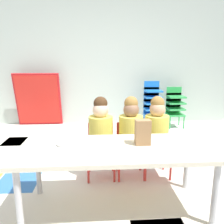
# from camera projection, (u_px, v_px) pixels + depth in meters

# --- Properties ---
(ground_plane) EXTENTS (6.09, 5.02, 0.02)m
(ground_plane) POSITION_uv_depth(u_px,v_px,m) (99.00, 180.00, 2.51)
(ground_plane) COLOR silver
(back_wall) EXTENTS (6.09, 0.10, 2.76)m
(back_wall) POSITION_uv_depth(u_px,v_px,m) (97.00, 58.00, 4.66)
(back_wall) COLOR #B2C1B7
(back_wall) RESTS_ON ground_plane
(craft_table) EXTENTS (1.65, 0.68, 0.58)m
(craft_table) POSITION_uv_depth(u_px,v_px,m) (117.00, 153.00, 1.92)
(craft_table) COLOR beige
(craft_table) RESTS_ON ground_plane
(seated_child_near_camera) EXTENTS (0.32, 0.31, 0.92)m
(seated_child_near_camera) POSITION_uv_depth(u_px,v_px,m) (101.00, 130.00, 2.46)
(seated_child_near_camera) COLOR red
(seated_child_near_camera) RESTS_ON ground_plane
(seated_child_middle_seat) EXTENTS (0.32, 0.31, 0.92)m
(seated_child_middle_seat) POSITION_uv_depth(u_px,v_px,m) (131.00, 130.00, 2.48)
(seated_child_middle_seat) COLOR red
(seated_child_middle_seat) RESTS_ON ground_plane
(seated_child_far_right) EXTENTS (0.32, 0.31, 0.92)m
(seated_child_far_right) POSITION_uv_depth(u_px,v_px,m) (156.00, 129.00, 2.50)
(seated_child_far_right) COLOR red
(seated_child_far_right) RESTS_ON ground_plane
(kid_chair_blue_stack) EXTENTS (0.32, 0.30, 0.92)m
(kid_chair_blue_stack) POSITION_uv_depth(u_px,v_px,m) (152.00, 102.00, 4.47)
(kid_chair_blue_stack) COLOR blue
(kid_chair_blue_stack) RESTS_ON ground_plane
(kid_chair_green_stack) EXTENTS (0.32, 0.30, 0.80)m
(kid_chair_green_stack) POSITION_uv_depth(u_px,v_px,m) (175.00, 104.00, 4.52)
(kid_chair_green_stack) COLOR green
(kid_chair_green_stack) RESTS_ON ground_plane
(folded_activity_table) EXTENTS (0.90, 0.29, 1.09)m
(folded_activity_table) POSITION_uv_depth(u_px,v_px,m) (38.00, 100.00, 4.57)
(folded_activity_table) COLOR red
(folded_activity_table) RESTS_ON ground_plane
(paper_bag_brown) EXTENTS (0.13, 0.09, 0.22)m
(paper_bag_brown) POSITION_uv_depth(u_px,v_px,m) (143.00, 132.00, 1.95)
(paper_bag_brown) COLOR #9E754C
(paper_bag_brown) RESTS_ON craft_table
(paper_plate_near_edge) EXTENTS (0.18, 0.18, 0.01)m
(paper_plate_near_edge) POSITION_uv_depth(u_px,v_px,m) (62.00, 145.00, 1.93)
(paper_plate_near_edge) COLOR white
(paper_plate_near_edge) RESTS_ON craft_table
(paper_plate_center_table) EXTENTS (0.18, 0.18, 0.01)m
(paper_plate_center_table) POSITION_uv_depth(u_px,v_px,m) (99.00, 153.00, 1.76)
(paper_plate_center_table) COLOR white
(paper_plate_center_table) RESTS_ON craft_table
(donut_powdered_on_plate) EXTENTS (0.10, 0.10, 0.03)m
(donut_powdered_on_plate) POSITION_uv_depth(u_px,v_px,m) (62.00, 144.00, 1.93)
(donut_powdered_on_plate) COLOR white
(donut_powdered_on_plate) RESTS_ON craft_table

